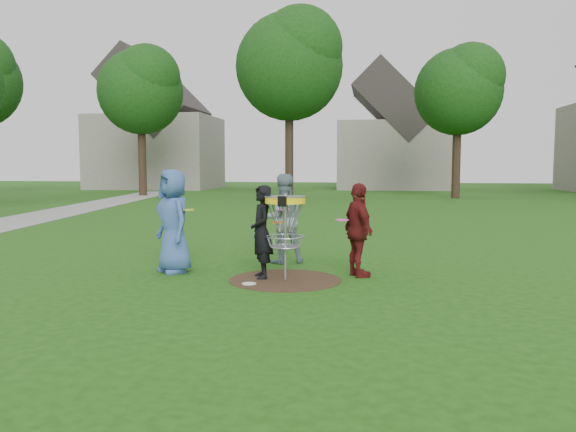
# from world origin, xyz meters

# --- Properties ---
(ground) EXTENTS (100.00, 100.00, 0.00)m
(ground) POSITION_xyz_m (0.00, 0.00, 0.00)
(ground) COLOR #19470F
(ground) RESTS_ON ground
(dirt_patch) EXTENTS (1.80, 1.80, 0.01)m
(dirt_patch) POSITION_xyz_m (0.00, 0.00, 0.00)
(dirt_patch) COLOR #47331E
(dirt_patch) RESTS_ON ground
(concrete_path) EXTENTS (7.75, 39.92, 0.02)m
(concrete_path) POSITION_xyz_m (-10.00, 8.00, 0.01)
(concrete_path) COLOR #9E9E99
(concrete_path) RESTS_ON ground
(player_blue) EXTENTS (1.00, 1.01, 1.76)m
(player_blue) POSITION_xyz_m (-1.98, 0.37, 0.88)
(player_blue) COLOR #375897
(player_blue) RESTS_ON ground
(player_black) EXTENTS (0.54, 0.65, 1.51)m
(player_black) POSITION_xyz_m (-0.40, 0.09, 0.75)
(player_black) COLOR black
(player_black) RESTS_ON ground
(player_grey) EXTENTS (0.98, 0.88, 1.67)m
(player_grey) POSITION_xyz_m (-0.28, 1.56, 0.83)
(player_grey) COLOR gray
(player_grey) RESTS_ON ground
(player_maroon) EXTENTS (0.73, 0.98, 1.54)m
(player_maroon) POSITION_xyz_m (1.14, 0.44, 0.77)
(player_maroon) COLOR #5C1615
(player_maroon) RESTS_ON ground
(disc_on_grass) EXTENTS (0.22, 0.22, 0.02)m
(disc_on_grass) POSITION_xyz_m (-0.50, -0.41, 0.01)
(disc_on_grass) COLOR white
(disc_on_grass) RESTS_ON ground
(disc_golf_basket) EXTENTS (0.66, 0.67, 1.38)m
(disc_golf_basket) POSITION_xyz_m (0.00, -0.00, 1.02)
(disc_golf_basket) COLOR #9EA0A5
(disc_golf_basket) RESTS_ON ground
(held_discs) EXTENTS (2.80, 1.48, 0.18)m
(held_discs) POSITION_xyz_m (-0.29, 0.49, 0.99)
(held_discs) COLOR #B9DA18
(held_discs) RESTS_ON ground
(tree_row) EXTENTS (51.20, 17.42, 9.90)m
(tree_row) POSITION_xyz_m (0.44, 20.67, 6.21)
(tree_row) COLOR #38281C
(tree_row) RESTS_ON ground
(house_row) EXTENTS (44.50, 10.65, 11.62)m
(house_row) POSITION_xyz_m (4.78, 33.07, 4.14)
(house_row) COLOR gray
(house_row) RESTS_ON ground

